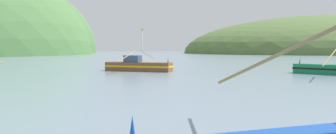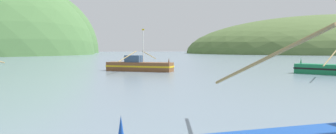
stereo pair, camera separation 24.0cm
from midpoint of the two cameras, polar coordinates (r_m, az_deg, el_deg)
hill_mid_left at (r=237.74m, az=27.62°, el=2.31°), size 202.44×161.95×49.29m
hill_far_right at (r=228.74m, az=-24.46°, el=2.36°), size 90.30×72.24×87.81m
fishing_boat_brown at (r=42.32m, az=-5.70°, el=0.24°), size 8.77×9.91×5.71m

